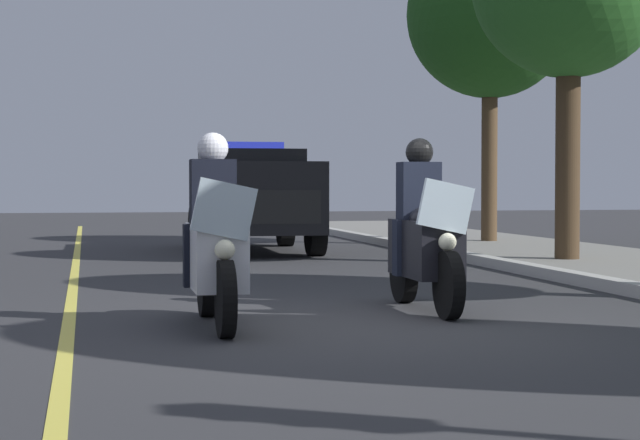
{
  "coord_description": "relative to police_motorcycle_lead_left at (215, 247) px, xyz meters",
  "views": [
    {
      "loc": [
        9.39,
        -2.28,
        1.26
      ],
      "look_at": [
        -1.22,
        0.0,
        0.9
      ],
      "focal_mm": 61.29,
      "sensor_mm": 36.0,
      "label": 1
    }
  ],
  "objects": [
    {
      "name": "tree_behind_suv",
      "position": [
        -11.5,
        6.97,
        3.99
      ],
      "size": [
        3.4,
        3.4,
        6.31
      ],
      "color": "#4C3823",
      "rests_on": "sidewalk_strip"
    },
    {
      "name": "police_motorcycle_lead_right",
      "position": [
        -0.77,
        2.17,
        0.0
      ],
      "size": [
        2.14,
        0.56,
        1.72
      ],
      "color": "black",
      "rests_on": "ground"
    },
    {
      "name": "police_motorcycle_lead_left",
      "position": [
        0.0,
        0.0,
        0.0
      ],
      "size": [
        2.14,
        0.56,
        1.72
      ],
      "color": "black",
      "rests_on": "ground"
    },
    {
      "name": "lane_stripe_center",
      "position": [
        0.2,
        -1.27,
        -0.7
      ],
      "size": [
        48.0,
        0.12,
        0.01
      ],
      "primitive_type": "cube",
      "color": "#E0D14C",
      "rests_on": "ground"
    },
    {
      "name": "police_suv",
      "position": [
        -10.66,
        1.94,
        0.37
      ],
      "size": [
        4.93,
        2.11,
        2.05
      ],
      "color": "black",
      "rests_on": "ground"
    },
    {
      "name": "ground_plane",
      "position": [
        0.2,
        1.16,
        -0.7
      ],
      "size": [
        80.0,
        80.0,
        0.0
      ],
      "primitive_type": "plane",
      "color": "#333335"
    }
  ]
}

